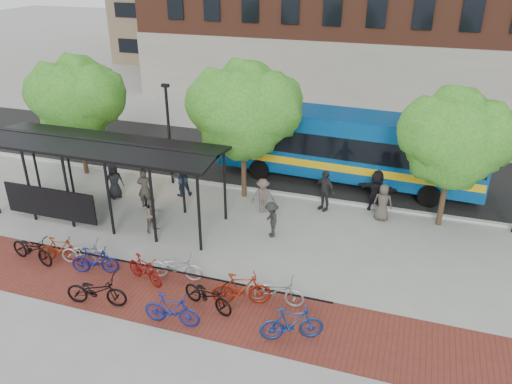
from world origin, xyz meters
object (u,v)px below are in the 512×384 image
(tree_c, at_px, (456,136))
(bike_10, at_px, (275,290))
(bus_shelter, at_px, (100,153))
(lamp_post_left, at_px, (169,132))
(tree_b, at_px, (245,107))
(pedestrian_6, at_px, (383,202))
(bike_6, at_px, (176,266))
(bike_8, at_px, (208,295))
(bike_1, at_px, (60,249))
(bus, at_px, (348,144))
(bike_4, at_px, (96,291))
(pedestrian_5, at_px, (376,191))
(bike_3, at_px, (95,260))
(bike_11, at_px, (292,323))
(pedestrian_8, at_px, (153,215))
(bike_9, at_px, (242,289))
(pedestrian_2, at_px, (181,177))
(pedestrian_3, at_px, (263,196))
(tree_a, at_px, (77,95))
(pedestrian_9, at_px, (271,220))
(bike_0, at_px, (32,249))
(pedestrian_0, at_px, (114,181))
(bike_2, at_px, (85,252))
(pedestrian_4, at_px, (325,190))
(bike_5, at_px, (145,269))
(pedestrian_1, at_px, (145,188))
(bike_7, at_px, (172,310))

(tree_c, relative_size, bike_10, 2.96)
(bus_shelter, height_order, lamp_post_left, lamp_post_left)
(tree_b, relative_size, pedestrian_6, 3.80)
(bike_6, height_order, bike_8, bike_6)
(bike_1, bearing_deg, bus, -55.89)
(bike_4, distance_m, pedestrian_5, 12.76)
(bike_3, distance_m, bike_11, 7.83)
(pedestrian_8, bearing_deg, bike_9, -102.52)
(pedestrian_2, height_order, pedestrian_3, pedestrian_2)
(lamp_post_left, bearing_deg, tree_b, -3.50)
(tree_a, xyz_separation_m, bike_1, (4.11, -7.54, -3.74))
(bike_8, relative_size, pedestrian_9, 1.28)
(bike_1, relative_size, bike_9, 0.83)
(tree_a, height_order, tree_b, tree_b)
(bike_4, xyz_separation_m, pedestrian_8, (-0.59, 4.99, 0.23))
(bike_0, bearing_deg, pedestrian_8, -32.86)
(bike_9, height_order, pedestrian_0, pedestrian_0)
(bike_9, xyz_separation_m, pedestrian_0, (-8.53, 5.72, 0.26))
(bike_6, distance_m, bike_10, 3.80)
(bike_2, distance_m, pedestrian_2, 6.59)
(bike_6, relative_size, pedestrian_4, 1.02)
(bike_10, height_order, pedestrian_2, pedestrian_2)
(bike_2, distance_m, bike_9, 6.51)
(bus_shelter, distance_m, pedestrian_8, 3.50)
(bike_5, bearing_deg, bike_11, -81.50)
(bike_6, distance_m, pedestrian_3, 6.06)
(bike_0, xyz_separation_m, pedestrian_9, (8.11, 4.67, 0.23))
(bike_6, relative_size, pedestrian_0, 1.16)
(bike_9, height_order, pedestrian_9, pedestrian_9)
(bike_11, relative_size, pedestrian_1, 1.04)
(bike_2, bearing_deg, bike_4, -151.28)
(pedestrian_5, xyz_separation_m, pedestrian_6, (0.38, -0.83, -0.13))
(bike_1, distance_m, bike_9, 7.49)
(pedestrian_0, height_order, pedestrian_3, pedestrian_0)
(bike_7, bearing_deg, bike_6, 20.12)
(pedestrian_0, height_order, pedestrian_8, pedestrian_0)
(bike_11, xyz_separation_m, pedestrian_1, (-8.65, 6.43, 0.35))
(tree_a, distance_m, pedestrian_5, 15.45)
(pedestrian_1, distance_m, pedestrian_3, 5.45)
(bike_8, relative_size, pedestrian_4, 1.02)
(bike_2, relative_size, pedestrian_6, 1.06)
(pedestrian_9, bearing_deg, pedestrian_2, -145.93)
(tree_b, xyz_separation_m, bike_8, (1.61, -8.43, -3.94))
(pedestrian_1, bearing_deg, tree_b, -160.11)
(bus, distance_m, pedestrian_2, 8.47)
(tree_c, distance_m, bike_5, 13.23)
(pedestrian_6, distance_m, pedestrian_9, 5.12)
(lamp_post_left, bearing_deg, pedestrian_1, -88.82)
(bus, height_order, bike_5, bus)
(lamp_post_left, distance_m, pedestrian_4, 8.16)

